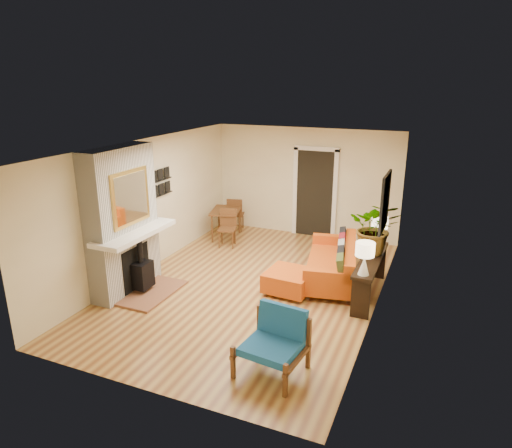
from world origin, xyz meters
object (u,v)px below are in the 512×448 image
object	(u,v)px
console_table	(371,266)
lamp_near	(365,255)
lamp_far	(380,227)
sofa	(335,263)
ottoman	(289,280)
dining_table	(229,215)
houseplant	(375,227)
blue_chair	(276,338)

from	to	relation	value
console_table	lamp_near	xyz separation A→B (m)	(0.00, -0.76, 0.49)
console_table	lamp_far	size ratio (longest dim) A/B	3.43
lamp_near	lamp_far	distance (m)	1.51
sofa	lamp_near	bearing A→B (deg)	-58.93
sofa	lamp_far	distance (m)	1.06
ottoman	dining_table	distance (m)	3.22
dining_table	houseplant	bearing A→B (deg)	-23.41
dining_table	lamp_near	bearing A→B (deg)	-35.31
lamp_near	lamp_far	size ratio (longest dim) A/B	1.00
sofa	console_table	world-z (taller)	sofa
blue_chair	houseplant	size ratio (longest dim) A/B	0.93
lamp_near	lamp_far	xyz separation A→B (m)	(0.00, 1.51, 0.00)
console_table	lamp_far	world-z (taller)	lamp_far
console_table	lamp_near	size ratio (longest dim) A/B	3.43
lamp_far	houseplant	world-z (taller)	houseplant
blue_chair	sofa	bearing A→B (deg)	88.75
ottoman	lamp_near	size ratio (longest dim) A/B	1.55
lamp_near	houseplant	bearing A→B (deg)	90.57
dining_table	lamp_far	xyz separation A→B (m)	(3.65, -1.08, 0.50)
blue_chair	console_table	xyz separation A→B (m)	(0.78, 2.62, 0.13)
dining_table	ottoman	bearing A→B (deg)	-44.10
blue_chair	houseplant	distance (m)	3.07
sofa	blue_chair	bearing A→B (deg)	-91.25
houseplant	lamp_far	bearing A→B (deg)	88.85
dining_table	houseplant	world-z (taller)	houseplant
blue_chair	console_table	distance (m)	2.74
sofa	ottoman	size ratio (longest dim) A/B	2.59
console_table	lamp_near	distance (m)	0.90
console_table	houseplant	world-z (taller)	houseplant
lamp_near	console_table	bearing A→B (deg)	90.00
sofa	lamp_near	size ratio (longest dim) A/B	4.01
dining_table	houseplant	xyz separation A→B (m)	(3.64, -1.58, 0.65)
sofa	blue_chair	size ratio (longest dim) A/B	2.45
blue_chair	ottoman	bearing A→B (deg)	104.54
blue_chair	houseplant	bearing A→B (deg)	75.04
lamp_far	houseplant	size ratio (longest dim) A/B	0.56
blue_chair	dining_table	distance (m)	5.30
console_table	ottoman	bearing A→B (deg)	-163.54
ottoman	lamp_far	world-z (taller)	lamp_far
sofa	houseplant	xyz separation A→B (m)	(0.70, -0.17, 0.85)
lamp_near	sofa	bearing A→B (deg)	121.07
console_table	houseplant	xyz separation A→B (m)	(-0.01, 0.25, 0.63)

